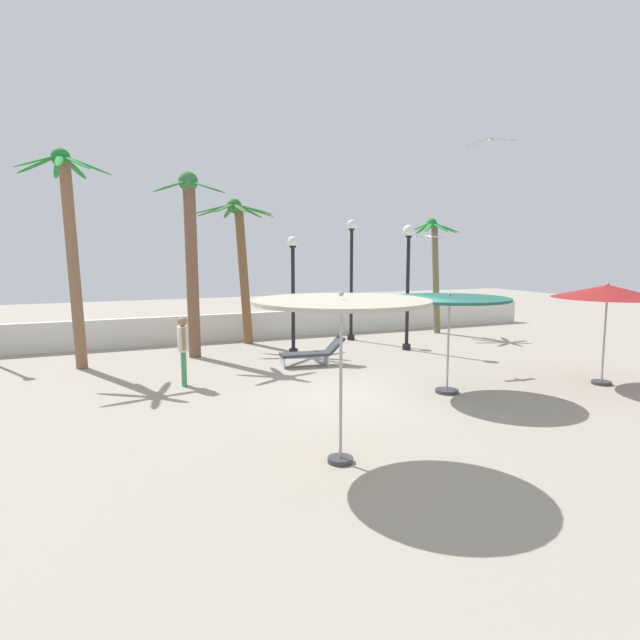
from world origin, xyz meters
name	(u,v)px	position (x,y,z in m)	size (l,w,h in m)	color
ground_plane	(375,396)	(0.00, 0.00, 0.00)	(56.00, 56.00, 0.00)	#9E9384
boundary_wall	(258,325)	(0.00, 9.11, 0.50)	(25.20, 0.30, 1.00)	silver
patio_umbrella_0	(449,304)	(1.70, -0.44, 2.12)	(2.78, 2.78, 2.38)	#333338
patio_umbrella_1	(341,307)	(-2.47, -3.27, 2.48)	(2.75, 2.75, 2.72)	#333338
patio_umbrella_2	(607,292)	(5.78, -1.32, 2.32)	(2.63, 2.63, 2.57)	#333338
palm_tree_0	(70,236)	(-6.35, 5.96, 3.76)	(2.49, 2.60, 6.11)	brown
palm_tree_1	(191,247)	(-2.98, 6.33, 3.45)	(2.21, 2.23, 5.73)	brown
palm_tree_2	(240,252)	(-0.92, 8.15, 3.31)	(3.10, 3.10, 5.16)	brown
palm_tree_3	(434,259)	(6.92, 7.54, 3.02)	(2.26, 2.26, 4.64)	brown
lamp_post_0	(351,268)	(3.09, 7.35, 2.70)	(0.36, 0.36, 4.48)	black
lamp_post_2	(408,271)	(3.89, 4.74, 2.68)	(0.39, 0.39, 4.20)	black
lamp_post_3	(293,286)	(0.06, 5.48, 2.21)	(0.33, 0.33, 3.80)	black
lounge_chair_0	(313,353)	(-0.03, 3.66, 0.39)	(1.94, 0.80, 0.84)	#B7B7BC
guest_0	(183,344)	(-3.89, 2.73, 1.06)	(0.27, 0.56, 1.73)	#3F8C59
seagull_0	(491,141)	(2.60, -0.59, 5.81)	(0.72, 1.07, 0.15)	white
seagull_1	(429,237)	(3.07, 2.43, 3.73)	(0.93, 0.38, 0.14)	white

